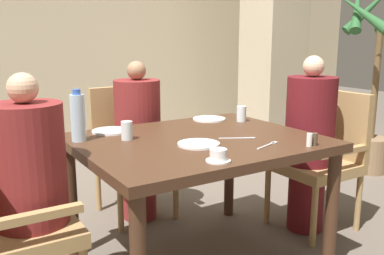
{
  "coord_description": "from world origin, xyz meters",
  "views": [
    {
      "loc": [
        -1.23,
        -1.91,
        1.3
      ],
      "look_at": [
        0.0,
        0.05,
        0.8
      ],
      "focal_mm": 40.0,
      "sensor_mm": 36.0,
      "label": 1
    }
  ],
  "objects": [
    {
      "name": "wall_back",
      "position": [
        0.0,
        2.42,
        1.4
      ],
      "size": [
        8.0,
        0.06,
        2.8
      ],
      "color": "beige",
      "rests_on": "ground_plane"
    },
    {
      "name": "pillar_stone",
      "position": [
        1.9,
        1.49,
        1.35
      ],
      "size": [
        0.51,
        0.51,
        2.7
      ],
      "color": "#BCAD8E",
      "rests_on": "ground_plane"
    },
    {
      "name": "dining_table",
      "position": [
        0.0,
        0.0,
        0.66
      ],
      "size": [
        1.27,
        1.05,
        0.75
      ],
      "color": "#422819",
      "rests_on": "ground_plane"
    },
    {
      "name": "chair_left_side",
      "position": [
        -1.02,
        0.0,
        0.51
      ],
      "size": [
        0.49,
        0.49,
        0.93
      ],
      "color": "#A88451",
      "rests_on": "ground_plane"
    },
    {
      "name": "diner_in_left_chair",
      "position": [
        -0.88,
        0.0,
        0.59
      ],
      "size": [
        0.32,
        0.32,
        1.15
      ],
      "color": "maroon",
      "rests_on": "ground_plane"
    },
    {
      "name": "chair_far_side",
      "position": [
        0.0,
        0.91,
        0.51
      ],
      "size": [
        0.49,
        0.49,
        0.93
      ],
      "color": "#A88451",
      "rests_on": "ground_plane"
    },
    {
      "name": "diner_in_far_chair",
      "position": [
        -0.0,
        0.77,
        0.58
      ],
      "size": [
        0.32,
        0.32,
        1.13
      ],
      "color": "maroon",
      "rests_on": "ground_plane"
    },
    {
      "name": "chair_right_side",
      "position": [
        1.02,
        0.0,
        0.51
      ],
      "size": [
        0.49,
        0.49,
        0.93
      ],
      "color": "#A88451",
      "rests_on": "ground_plane"
    },
    {
      "name": "diner_in_right_chair",
      "position": [
        0.88,
        0.0,
        0.6
      ],
      "size": [
        0.32,
        0.32,
        1.17
      ],
      "color": "#5B1419",
      "rests_on": "ground_plane"
    },
    {
      "name": "potted_palm",
      "position": [
        2.36,
        0.57,
        0.84
      ],
      "size": [
        0.8,
        0.79,
        1.85
      ],
      "color": "#896B4C",
      "rests_on": "ground_plane"
    },
    {
      "name": "plate_main_left",
      "position": [
        -0.08,
        -0.13,
        0.75
      ],
      "size": [
        0.22,
        0.22,
        0.01
      ],
      "color": "white",
      "rests_on": "dining_table"
    },
    {
      "name": "plate_main_right",
      "position": [
        0.35,
        0.4,
        0.75
      ],
      "size": [
        0.22,
        0.22,
        0.01
      ],
      "color": "white",
      "rests_on": "dining_table"
    },
    {
      "name": "plate_dessert_center",
      "position": [
        -0.34,
        0.39,
        0.75
      ],
      "size": [
        0.22,
        0.22,
        0.01
      ],
      "color": "white",
      "rests_on": "dining_table"
    },
    {
      "name": "teacup_with_saucer",
      "position": [
        -0.16,
        -0.42,
        0.77
      ],
      "size": [
        0.11,
        0.11,
        0.06
      ],
      "color": "white",
      "rests_on": "dining_table"
    },
    {
      "name": "water_bottle",
      "position": [
        -0.57,
        0.28,
        0.88
      ],
      "size": [
        0.08,
        0.08,
        0.28
      ],
      "color": "silver",
      "rests_on": "dining_table"
    },
    {
      "name": "glass_tall_near",
      "position": [
        -0.34,
        0.17,
        0.8
      ],
      "size": [
        0.06,
        0.06,
        0.1
      ],
      "color": "silver",
      "rests_on": "dining_table"
    },
    {
      "name": "glass_tall_mid",
      "position": [
        0.5,
        0.24,
        0.8
      ],
      "size": [
        0.06,
        0.06,
        0.1
      ],
      "color": "silver",
      "rests_on": "dining_table"
    },
    {
      "name": "salt_shaker",
      "position": [
        0.38,
        -0.45,
        0.78
      ],
      "size": [
        0.03,
        0.03,
        0.07
      ],
      "color": "white",
      "rests_on": "dining_table"
    },
    {
      "name": "pepper_shaker",
      "position": [
        0.42,
        -0.45,
        0.78
      ],
      "size": [
        0.03,
        0.03,
        0.06
      ],
      "color": "#4C3D2D",
      "rests_on": "dining_table"
    },
    {
      "name": "fork_beside_plate",
      "position": [
        0.23,
        -0.32,
        0.75
      ],
      "size": [
        0.18,
        0.08,
        0.0
      ],
      "color": "silver",
      "rests_on": "dining_table"
    },
    {
      "name": "knife_beside_plate",
      "position": [
        0.19,
        -0.13,
        0.75
      ],
      "size": [
        0.18,
        0.1,
        0.0
      ],
      "color": "silver",
      "rests_on": "dining_table"
    }
  ]
}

